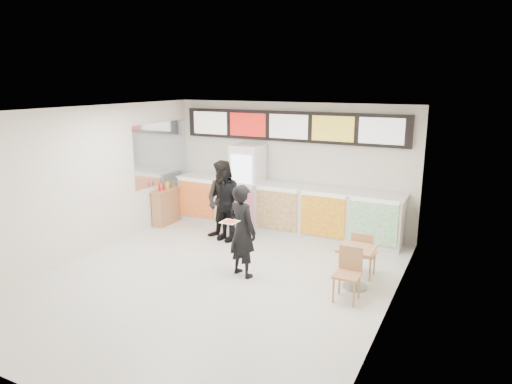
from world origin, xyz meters
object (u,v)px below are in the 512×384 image
Objects in this scene: drinks_fridge at (248,186)px; condiment_ledge at (166,206)px; service_counter at (283,208)px; cafe_table at (356,260)px; customer_main at (242,231)px; customer_left at (224,201)px; customer_mid at (226,204)px.

drinks_fridge is 1.92× the size of condiment_ledge.
cafe_table is at bearing -43.99° from service_counter.
condiment_ledge is at bearing 164.38° from cafe_table.
condiment_ledge is (-3.18, 1.89, -0.41)m from customer_main.
customer_main is (0.36, -2.67, 0.28)m from service_counter.
condiment_ledge is (-1.89, 0.34, -0.45)m from customer_left.
customer_left is (0.01, -1.14, -0.11)m from drinks_fridge.
customer_mid is at bearing -127.70° from service_counter.
customer_main reaches higher than customer_mid.
customer_mid is 1.57× the size of condiment_ledge.
service_counter is 2.71m from customer_main.
drinks_fridge reaches higher than cafe_table.
customer_left is (-1.29, 1.55, 0.04)m from customer_main.
customer_left reaches higher than condiment_ledge.
drinks_fridge is 1.14m from customer_left.
cafe_table is (2.34, -2.26, -0.07)m from service_counter.
customer_main is 1.97m from customer_mid.
condiment_ledge reaches higher than cafe_table.
service_counter reaches higher than cafe_table.
customer_left is at bearing -89.64° from drinks_fridge.
service_counter reaches higher than condiment_ledge.
cafe_table is at bearing -8.08° from customer_mid.
cafe_table is (3.21, -1.13, -0.31)m from customer_mid.
drinks_fridge is 1.22× the size of customer_mid.
customer_mid reaches higher than cafe_table.
customer_main is at bearing -82.32° from service_counter.
service_counter is at bearing 15.52° from condiment_ledge.
customer_left is 1.72× the size of condiment_ledge.
drinks_fridge is at bearing 91.30° from customer_left.
drinks_fridge reaches higher than service_counter.
drinks_fridge is 1.17× the size of customer_main.
customer_mid is (-0.87, -1.13, 0.25)m from service_counter.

